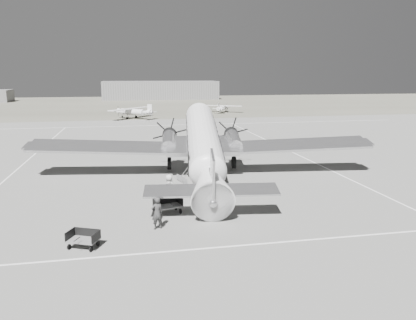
{
  "coord_description": "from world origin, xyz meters",
  "views": [
    {
      "loc": [
        -7.07,
        -33.88,
        9.15
      ],
      "look_at": [
        -0.77,
        -1.77,
        2.2
      ],
      "focal_mm": 35.0,
      "sensor_mm": 36.0,
      "label": 1
    }
  ],
  "objects_px": {
    "light_plane_right": "(223,108)",
    "ground_crew": "(157,213)",
    "baggage_cart_near": "(168,206)",
    "passenger": "(169,187)",
    "baggage_cart_far": "(83,240)",
    "hangar_main": "(160,90)",
    "dc3_airliner": "(204,146)",
    "light_plane_left": "(133,113)",
    "ramp_agent": "(169,193)"
  },
  "relations": [
    {
      "from": "light_plane_right",
      "to": "baggage_cart_near",
      "type": "distance_m",
      "value": 73.37
    },
    {
      "from": "ground_crew",
      "to": "dc3_airliner",
      "type": "bearing_deg",
      "value": -132.81
    },
    {
      "from": "baggage_cart_near",
      "to": "passenger",
      "type": "distance_m",
      "value": 3.33
    },
    {
      "from": "light_plane_right",
      "to": "ground_crew",
      "type": "relative_size",
      "value": 4.75
    },
    {
      "from": "light_plane_left",
      "to": "baggage_cart_far",
      "type": "distance_m",
      "value": 65.06
    },
    {
      "from": "passenger",
      "to": "ramp_agent",
      "type": "bearing_deg",
      "value": 164.3
    },
    {
      "from": "hangar_main",
      "to": "light_plane_left",
      "type": "bearing_deg",
      "value": -99.42
    },
    {
      "from": "hangar_main",
      "to": "dc3_airliner",
      "type": "relative_size",
      "value": 1.31
    },
    {
      "from": "hangar_main",
      "to": "light_plane_right",
      "type": "xyz_separation_m",
      "value": [
        10.58,
        -57.51,
        -2.32
      ]
    },
    {
      "from": "baggage_cart_near",
      "to": "baggage_cart_far",
      "type": "distance_m",
      "value": 6.81
    },
    {
      "from": "hangar_main",
      "to": "dc3_airliner",
      "type": "distance_m",
      "value": 119.91
    },
    {
      "from": "ground_crew",
      "to": "ramp_agent",
      "type": "height_order",
      "value": "ground_crew"
    },
    {
      "from": "light_plane_right",
      "to": "passenger",
      "type": "relative_size",
      "value": 5.1
    },
    {
      "from": "dc3_airliner",
      "to": "ramp_agent",
      "type": "distance_m",
      "value": 7.62
    },
    {
      "from": "hangar_main",
      "to": "dc3_airliner",
      "type": "xyz_separation_m",
      "value": [
        -5.77,
        -119.77,
        -0.25
      ]
    },
    {
      "from": "light_plane_right",
      "to": "ground_crew",
      "type": "bearing_deg",
      "value": -75.73
    },
    {
      "from": "hangar_main",
      "to": "light_plane_right",
      "type": "relative_size",
      "value": 4.46
    },
    {
      "from": "dc3_airliner",
      "to": "light_plane_left",
      "type": "height_order",
      "value": "dc3_airliner"
    },
    {
      "from": "hangar_main",
      "to": "baggage_cart_far",
      "type": "xyz_separation_m",
      "value": [
        -14.72,
        -132.65,
        -2.83
      ]
    },
    {
      "from": "ramp_agent",
      "to": "hangar_main",
      "type": "bearing_deg",
      "value": -14.94
    },
    {
      "from": "hangar_main",
      "to": "baggage_cart_near",
      "type": "xyz_separation_m",
      "value": [
        -9.72,
        -128.02,
        -2.77
      ]
    },
    {
      "from": "dc3_airliner",
      "to": "light_plane_right",
      "type": "xyz_separation_m",
      "value": [
        16.35,
        62.26,
        -2.07
      ]
    },
    {
      "from": "hangar_main",
      "to": "light_plane_right",
      "type": "bearing_deg",
      "value": -79.57
    },
    {
      "from": "light_plane_right",
      "to": "baggage_cart_far",
      "type": "relative_size",
      "value": 5.62
    },
    {
      "from": "dc3_airliner",
      "to": "baggage_cart_far",
      "type": "height_order",
      "value": "dc3_airliner"
    },
    {
      "from": "baggage_cart_far",
      "to": "dc3_airliner",
      "type": "bearing_deg",
      "value": 79.23
    },
    {
      "from": "light_plane_left",
      "to": "dc3_airliner",
      "type": "bearing_deg",
      "value": -133.76
    },
    {
      "from": "light_plane_right",
      "to": "dc3_airliner",
      "type": "bearing_deg",
      "value": -74.28
    },
    {
      "from": "light_plane_left",
      "to": "ground_crew",
      "type": "distance_m",
      "value": 62.97
    },
    {
      "from": "hangar_main",
      "to": "passenger",
      "type": "bearing_deg",
      "value": -94.26
    },
    {
      "from": "baggage_cart_far",
      "to": "ground_crew",
      "type": "xyz_separation_m",
      "value": [
        4.1,
        2.0,
        0.52
      ]
    },
    {
      "from": "light_plane_right",
      "to": "ground_crew",
      "type": "height_order",
      "value": "ground_crew"
    },
    {
      "from": "baggage_cart_near",
      "to": "ramp_agent",
      "type": "height_order",
      "value": "ramp_agent"
    },
    {
      "from": "baggage_cart_near",
      "to": "baggage_cart_far",
      "type": "height_order",
      "value": "baggage_cart_near"
    },
    {
      "from": "baggage_cart_near",
      "to": "ground_crew",
      "type": "distance_m",
      "value": 2.82
    },
    {
      "from": "hangar_main",
      "to": "light_plane_right",
      "type": "height_order",
      "value": "hangar_main"
    },
    {
      "from": "light_plane_left",
      "to": "light_plane_right",
      "type": "height_order",
      "value": "light_plane_left"
    },
    {
      "from": "light_plane_right",
      "to": "passenger",
      "type": "distance_m",
      "value": 70.1
    },
    {
      "from": "baggage_cart_far",
      "to": "passenger",
      "type": "relative_size",
      "value": 0.91
    },
    {
      "from": "hangar_main",
      "to": "ramp_agent",
      "type": "bearing_deg",
      "value": -94.3
    },
    {
      "from": "dc3_airliner",
      "to": "baggage_cart_far",
      "type": "relative_size",
      "value": 19.09
    },
    {
      "from": "light_plane_left",
      "to": "ramp_agent",
      "type": "distance_m",
      "value": 58.41
    },
    {
      "from": "light_plane_left",
      "to": "ground_crew",
      "type": "relative_size",
      "value": 6.04
    },
    {
      "from": "hangar_main",
      "to": "dc3_airliner",
      "type": "height_order",
      "value": "hangar_main"
    },
    {
      "from": "ramp_agent",
      "to": "ground_crew",
      "type": "bearing_deg",
      "value": 155.24
    },
    {
      "from": "baggage_cart_near",
      "to": "passenger",
      "type": "height_order",
      "value": "passenger"
    },
    {
      "from": "light_plane_left",
      "to": "baggage_cart_near",
      "type": "xyz_separation_m",
      "value": [
        1.51,
        -60.34,
        -0.71
      ]
    },
    {
      "from": "baggage_cart_near",
      "to": "baggage_cart_far",
      "type": "bearing_deg",
      "value": -152.62
    },
    {
      "from": "ramp_agent",
      "to": "passenger",
      "type": "bearing_deg",
      "value": -18.03
    },
    {
      "from": "passenger",
      "to": "light_plane_right",
      "type": "bearing_deg",
      "value": -24.79
    }
  ]
}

